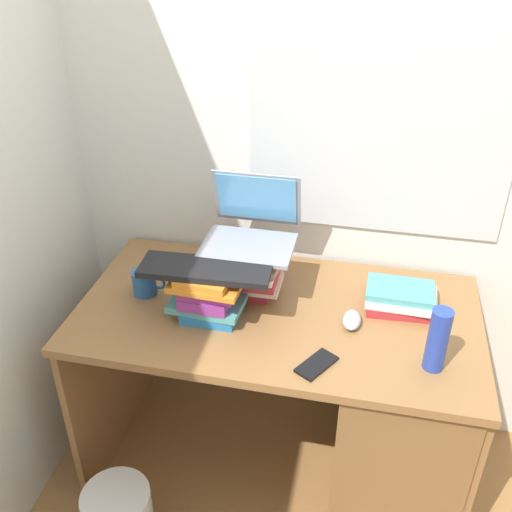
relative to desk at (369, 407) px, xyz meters
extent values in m
plane|color=olive|center=(-0.34, 0.03, -0.42)|extent=(6.00, 6.00, 0.00)
cube|color=silver|center=(-0.34, 0.43, 0.88)|extent=(6.00, 0.05, 2.60)
cube|color=silver|center=(-0.07, 0.40, 0.90)|extent=(0.90, 0.01, 0.80)
cube|color=silver|center=(-1.22, 0.03, 0.88)|extent=(0.05, 6.00, 2.60)
cube|color=olive|center=(-0.34, 0.03, 0.34)|extent=(1.35, 0.72, 0.03)
cube|color=olive|center=(-1.01, 0.03, -0.05)|extent=(0.02, 0.66, 0.74)
cube|color=olive|center=(0.32, 0.03, -0.05)|extent=(0.02, 0.66, 0.74)
cube|color=brown|center=(0.11, -0.01, -0.05)|extent=(0.41, 0.61, 0.71)
cube|color=#B22D33|center=(-0.47, 0.11, 0.37)|extent=(0.17, 0.13, 0.04)
cube|color=beige|center=(-0.45, 0.10, 0.40)|extent=(0.21, 0.15, 0.02)
cube|color=#B22D33|center=(-0.46, 0.10, 0.43)|extent=(0.21, 0.16, 0.03)
cube|color=white|center=(-0.46, 0.11, 0.46)|extent=(0.19, 0.18, 0.02)
cube|color=gray|center=(-0.46, 0.10, 0.48)|extent=(0.22, 0.15, 0.02)
cube|color=#8C338C|center=(-0.47, 0.10, 0.52)|extent=(0.22, 0.18, 0.04)
cube|color=#2672B2|center=(-0.55, -0.06, 0.37)|extent=(0.18, 0.12, 0.03)
cube|color=teal|center=(-0.57, -0.05, 0.40)|extent=(0.25, 0.16, 0.02)
cube|color=#8C338C|center=(-0.56, -0.07, 0.43)|extent=(0.16, 0.13, 0.04)
cube|color=#8C338C|center=(-0.56, -0.05, 0.47)|extent=(0.18, 0.15, 0.03)
cube|color=orange|center=(-0.56, -0.06, 0.49)|extent=(0.24, 0.17, 0.02)
cube|color=orange|center=(-0.56, -0.06, 0.51)|extent=(0.18, 0.16, 0.03)
cube|color=#B22D33|center=(0.06, 0.12, 0.37)|extent=(0.23, 0.15, 0.03)
cube|color=white|center=(0.06, 0.13, 0.40)|extent=(0.24, 0.17, 0.02)
cube|color=teal|center=(0.06, 0.14, 0.42)|extent=(0.23, 0.15, 0.02)
cube|color=gray|center=(-0.46, 0.11, 0.54)|extent=(0.31, 0.22, 0.01)
cube|color=gray|center=(-0.46, 0.25, 0.65)|extent=(0.31, 0.07, 0.21)
cube|color=#59A5E5|center=(-0.46, 0.25, 0.66)|extent=(0.28, 0.06, 0.19)
cube|color=black|center=(-0.56, -0.05, 0.54)|extent=(0.43, 0.16, 0.02)
ellipsoid|color=#A5A8AD|center=(-0.09, 0.00, 0.37)|extent=(0.06, 0.10, 0.04)
cylinder|color=#265999|center=(-0.82, 0.03, 0.40)|extent=(0.08, 0.08, 0.09)
torus|color=#265999|center=(-0.76, 0.03, 0.40)|extent=(0.05, 0.01, 0.05)
cylinder|color=#263FA5|center=(0.16, -0.15, 0.46)|extent=(0.06, 0.06, 0.21)
cube|color=black|center=(-0.18, -0.22, 0.36)|extent=(0.13, 0.15, 0.01)
camera|label=1|loc=(-0.07, -1.54, 1.54)|focal=41.06mm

